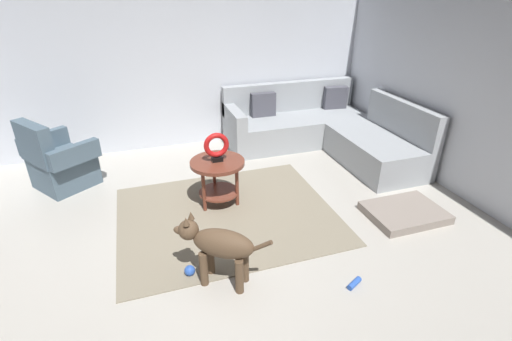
# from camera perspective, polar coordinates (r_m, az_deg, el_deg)

# --- Properties ---
(ground_plane) EXTENTS (6.00, 6.00, 0.10)m
(ground_plane) POSITION_cam_1_polar(r_m,az_deg,el_deg) (3.57, -3.96, -13.87)
(ground_plane) COLOR #B7B2A8
(wall_back) EXTENTS (6.00, 0.12, 2.70)m
(wall_back) POSITION_cam_1_polar(r_m,az_deg,el_deg) (5.69, -12.30, 16.88)
(wall_back) COLOR silver
(wall_back) RESTS_ON ground_plane
(area_rug) EXTENTS (2.30, 1.90, 0.01)m
(area_rug) POSITION_cam_1_polar(r_m,az_deg,el_deg) (4.11, -4.44, -6.79)
(area_rug) COLOR gray
(area_rug) RESTS_ON ground_plane
(sectional_couch) EXTENTS (2.20, 2.25, 0.88)m
(sectional_couch) POSITION_cam_1_polar(r_m,az_deg,el_deg) (5.70, 10.30, 5.97)
(sectional_couch) COLOR #9EA3A8
(sectional_couch) RESTS_ON ground_plane
(armchair) EXTENTS (0.95, 1.00, 0.88)m
(armchair) POSITION_cam_1_polar(r_m,az_deg,el_deg) (5.11, -28.01, 1.05)
(armchair) COLOR #4C6070
(armchair) RESTS_ON ground_plane
(side_table) EXTENTS (0.60, 0.60, 0.54)m
(side_table) POSITION_cam_1_polar(r_m,az_deg,el_deg) (4.13, -5.88, -0.08)
(side_table) COLOR brown
(side_table) RESTS_ON ground_plane
(torus_sculpture) EXTENTS (0.28, 0.08, 0.33)m
(torus_sculpture) POSITION_cam_1_polar(r_m,az_deg,el_deg) (4.00, -6.08, 3.68)
(torus_sculpture) COLOR black
(torus_sculpture) RESTS_ON side_table
(dog_bed_mat) EXTENTS (0.80, 0.60, 0.09)m
(dog_bed_mat) POSITION_cam_1_polar(r_m,az_deg,el_deg) (4.37, 21.81, -6.00)
(dog_bed_mat) COLOR gray
(dog_bed_mat) RESTS_ON ground_plane
(dog) EXTENTS (0.72, 0.53, 0.63)m
(dog) POSITION_cam_1_polar(r_m,az_deg,el_deg) (3.08, -5.80, -11.32)
(dog) COLOR brown
(dog) RESTS_ON ground_plane
(dog_toy_ball) EXTENTS (0.09, 0.09, 0.09)m
(dog_toy_ball) POSITION_cam_1_polar(r_m,az_deg,el_deg) (3.38, -10.12, -14.87)
(dog_toy_ball) COLOR blue
(dog_toy_ball) RESTS_ON ground_plane
(dog_toy_rope) EXTENTS (0.16, 0.12, 0.05)m
(dog_toy_rope) POSITION_cam_1_polar(r_m,az_deg,el_deg) (3.36, 14.84, -16.38)
(dog_toy_rope) COLOR blue
(dog_toy_rope) RESTS_ON ground_plane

